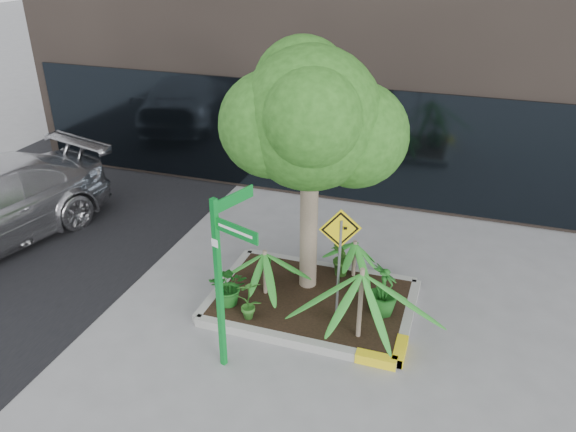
% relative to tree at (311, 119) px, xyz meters
% --- Properties ---
extents(ground, '(80.00, 80.00, 0.00)m').
position_rel_tree_xyz_m(ground, '(-0.01, -0.69, -3.11)').
color(ground, gray).
rests_on(ground, ground).
extents(planter, '(3.35, 2.36, 0.15)m').
position_rel_tree_xyz_m(planter, '(0.22, -0.41, -3.01)').
color(planter, '#9E9E99').
rests_on(planter, ground).
extents(tree, '(2.84, 2.52, 4.26)m').
position_rel_tree_xyz_m(tree, '(0.00, 0.00, 0.00)').
color(tree, gray).
rests_on(tree, ground).
extents(palm_front, '(1.34, 1.34, 1.49)m').
position_rel_tree_xyz_m(palm_front, '(1.14, -1.12, -1.85)').
color(palm_front, gray).
rests_on(palm_front, ground).
extents(palm_left, '(0.92, 0.92, 1.02)m').
position_rel_tree_xyz_m(palm_left, '(-0.60, -0.50, -2.20)').
color(palm_left, gray).
rests_on(palm_left, ground).
extents(palm_back, '(0.78, 0.78, 0.87)m').
position_rel_tree_xyz_m(palm_back, '(0.69, 0.51, -2.31)').
color(palm_back, gray).
rests_on(palm_back, ground).
extents(shrub_a, '(0.77, 0.77, 0.69)m').
position_rel_tree_xyz_m(shrub_a, '(-1.04, -0.98, -2.62)').
color(shrub_a, '#1B5F1C').
rests_on(shrub_a, planter).
extents(shrub_b, '(0.62, 0.62, 0.85)m').
position_rel_tree_xyz_m(shrub_b, '(1.37, -0.42, -2.54)').
color(shrub_b, '#1C5F1C').
rests_on(shrub_b, planter).
extents(shrub_c, '(0.53, 0.53, 0.72)m').
position_rel_tree_xyz_m(shrub_c, '(-0.60, -1.24, -2.60)').
color(shrub_c, '#2A641F').
rests_on(shrub_c, planter).
extents(shrub_d, '(0.50, 0.50, 0.68)m').
position_rel_tree_xyz_m(shrub_d, '(0.49, 0.42, -2.62)').
color(shrub_d, '#2E621C').
rests_on(shrub_d, planter).
extents(street_sign_post, '(0.75, 0.95, 2.65)m').
position_rel_tree_xyz_m(street_sign_post, '(-0.54, -2.15, -1.47)').
color(street_sign_post, '#0C8A2C').
rests_on(street_sign_post, ground).
extents(cattle_sign, '(0.58, 0.25, 2.00)m').
position_rel_tree_xyz_m(cattle_sign, '(0.75, -0.96, -1.61)').
color(cattle_sign, slate).
rests_on(cattle_sign, ground).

